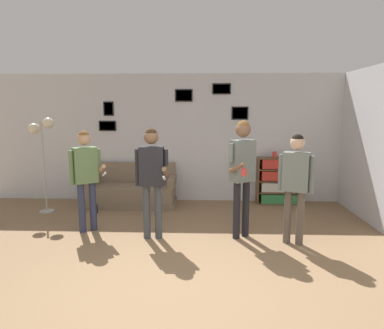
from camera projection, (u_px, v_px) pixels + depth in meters
ground_plane at (173, 289)px, 3.79m from camera, size 20.00×20.00×0.00m
wall_back at (189, 138)px, 7.30m from camera, size 8.76×0.08×2.70m
couch at (133, 191)px, 7.10m from camera, size 1.78×0.80×0.85m
bookshelf at (279, 181)px, 7.15m from camera, size 0.90×0.30×0.98m
floor_lamp at (42, 139)px, 6.38m from camera, size 0.48×0.28×1.81m
person_player_foreground_left at (86, 171)px, 5.44m from camera, size 0.59×0.37×1.64m
person_player_foreground_center at (152, 172)px, 5.12m from camera, size 0.50×0.45×1.69m
person_watcher_holding_cup at (242, 166)px, 5.14m from camera, size 0.43×0.59×1.81m
person_spectator_near_bookshelf at (296, 178)px, 4.91m from camera, size 0.46×0.33×1.62m
bottle_on_floor at (96, 208)px, 6.54m from camera, size 0.07×0.07×0.23m
drinking_cup at (275, 155)px, 7.06m from camera, size 0.09×0.09×0.12m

